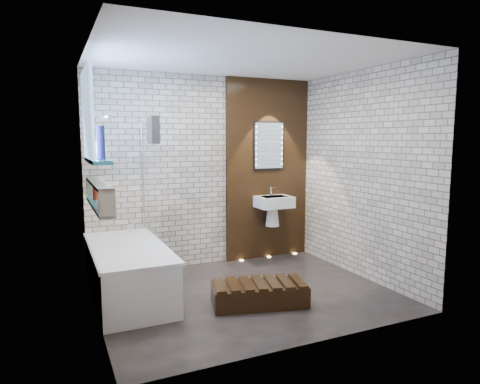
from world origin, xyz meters
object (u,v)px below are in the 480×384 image
bathtub (128,271)px  washbasin (274,206)px  bath_screen (149,178)px  led_mirror (269,146)px  walnut_step (259,294)px

bathtub → washbasin: 2.32m
bath_screen → washbasin: 1.89m
led_mirror → walnut_step: size_ratio=0.71×
bath_screen → led_mirror: 1.89m
bathtub → washbasin: (2.17, 0.62, 0.50)m
washbasin → walnut_step: 1.84m
bath_screen → washbasin: (1.82, 0.18, -0.49)m
bathtub → walnut_step: bathtub is taller
bathtub → washbasin: size_ratio=3.00×
bathtub → bath_screen: 1.14m
led_mirror → bath_screen: bearing=-169.3°
bathtub → led_mirror: size_ratio=2.49×
washbasin → walnut_step: (-0.95, -1.42, -0.68)m
washbasin → led_mirror: size_ratio=0.83×
bath_screen → led_mirror: (1.82, 0.34, 0.37)m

